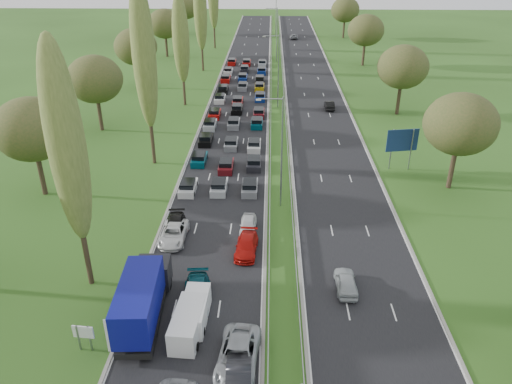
{
  "coord_description": "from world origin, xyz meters",
  "views": [
    {
      "loc": [
        3.28,
        -4.3,
        25.75
      ],
      "look_at": [
        1.85,
        43.2,
        1.5
      ],
      "focal_mm": 35.0,
      "sensor_mm": 36.0,
      "label": 1
    }
  ],
  "objects_px": {
    "near_car_2": "(174,234)",
    "white_van_front": "(195,309)",
    "near_car_3": "(175,226)",
    "info_sign": "(84,334)",
    "blue_lorry": "(143,298)",
    "direction_sign": "(402,142)",
    "white_van_rear": "(188,322)"
  },
  "relations": [
    {
      "from": "white_van_front",
      "to": "info_sign",
      "type": "distance_m",
      "value": 8.0
    },
    {
      "from": "blue_lorry",
      "to": "info_sign",
      "type": "bearing_deg",
      "value": -140.24
    },
    {
      "from": "blue_lorry",
      "to": "near_car_2",
      "type": "bearing_deg",
      "value": 85.76
    },
    {
      "from": "direction_sign",
      "to": "info_sign",
      "type": "bearing_deg",
      "value": -132.34
    },
    {
      "from": "near_car_2",
      "to": "near_car_3",
      "type": "height_order",
      "value": "near_car_2"
    },
    {
      "from": "near_car_3",
      "to": "blue_lorry",
      "type": "height_order",
      "value": "blue_lorry"
    },
    {
      "from": "near_car_2",
      "to": "white_van_front",
      "type": "bearing_deg",
      "value": -71.05
    },
    {
      "from": "info_sign",
      "to": "direction_sign",
      "type": "distance_m",
      "value": 42.82
    },
    {
      "from": "direction_sign",
      "to": "near_car_3",
      "type": "bearing_deg",
      "value": -147.9
    },
    {
      "from": "info_sign",
      "to": "near_car_3",
      "type": "bearing_deg",
      "value": 77.39
    },
    {
      "from": "direction_sign",
      "to": "blue_lorry",
      "type": "bearing_deg",
      "value": -131.75
    },
    {
      "from": "info_sign",
      "to": "white_van_rear",
      "type": "bearing_deg",
      "value": 15.45
    },
    {
      "from": "near_car_2",
      "to": "info_sign",
      "type": "distance_m",
      "value": 14.77
    },
    {
      "from": "white_van_rear",
      "to": "direction_sign",
      "type": "bearing_deg",
      "value": 57.85
    },
    {
      "from": "blue_lorry",
      "to": "white_van_rear",
      "type": "xyz_separation_m",
      "value": [
        3.52,
        -1.26,
        -1.06
      ]
    },
    {
      "from": "near_car_2",
      "to": "direction_sign",
      "type": "distance_m",
      "value": 30.67
    },
    {
      "from": "near_car_2",
      "to": "info_sign",
      "type": "bearing_deg",
      "value": -103.56
    },
    {
      "from": "near_car_2",
      "to": "direction_sign",
      "type": "bearing_deg",
      "value": 35.28
    },
    {
      "from": "near_car_2",
      "to": "blue_lorry",
      "type": "relative_size",
      "value": 0.54
    },
    {
      "from": "white_van_front",
      "to": "white_van_rear",
      "type": "relative_size",
      "value": 0.95
    },
    {
      "from": "blue_lorry",
      "to": "white_van_front",
      "type": "distance_m",
      "value": 3.98
    },
    {
      "from": "blue_lorry",
      "to": "direction_sign",
      "type": "height_order",
      "value": "direction_sign"
    },
    {
      "from": "white_van_front",
      "to": "info_sign",
      "type": "relative_size",
      "value": 2.21
    },
    {
      "from": "near_car_3",
      "to": "white_van_rear",
      "type": "bearing_deg",
      "value": -81.01
    },
    {
      "from": "near_car_2",
      "to": "white_van_front",
      "type": "relative_size",
      "value": 1.1
    },
    {
      "from": "near_car_3",
      "to": "blue_lorry",
      "type": "distance_m",
      "value": 12.65
    },
    {
      "from": "near_car_3",
      "to": "info_sign",
      "type": "relative_size",
      "value": 2.27
    },
    {
      "from": "near_car_2",
      "to": "direction_sign",
      "type": "relative_size",
      "value": 0.98
    },
    {
      "from": "near_car_3",
      "to": "white_van_front",
      "type": "xyz_separation_m",
      "value": [
        3.72,
        -12.39,
        0.25
      ]
    },
    {
      "from": "blue_lorry",
      "to": "info_sign",
      "type": "height_order",
      "value": "blue_lorry"
    },
    {
      "from": "near_car_2",
      "to": "info_sign",
      "type": "xyz_separation_m",
      "value": [
        -3.65,
        -14.3,
        0.64
      ]
    },
    {
      "from": "near_car_2",
      "to": "blue_lorry",
      "type": "distance_m",
      "value": 11.2
    }
  ]
}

